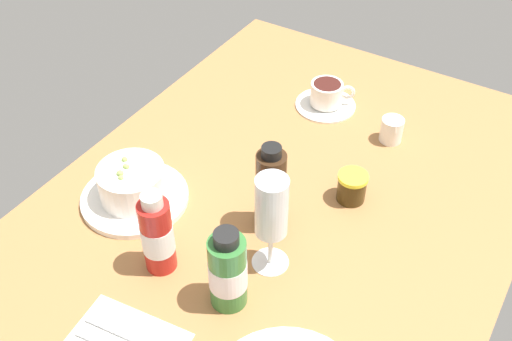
{
  "coord_description": "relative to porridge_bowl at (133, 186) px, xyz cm",
  "views": [
    {
      "loc": [
        76.18,
        38.88,
        81.92
      ],
      "look_at": [
        3.34,
        -5.95,
        5.02
      ],
      "focal_mm": 42.86,
      "sensor_mm": 36.0,
      "label": 1
    }
  ],
  "objects": [
    {
      "name": "creamer_jug",
      "position": [
        -42.41,
        34.35,
        -0.89
      ],
      "size": [
        5.55,
        4.79,
        5.89
      ],
      "color": "white",
      "rests_on": "ground_plane"
    },
    {
      "name": "sauce_bottle_green",
      "position": [
        9.72,
        27.86,
        3.47
      ],
      "size": [
        6.15,
        6.15,
        15.75
      ],
      "color": "#337233",
      "rests_on": "ground_plane"
    },
    {
      "name": "jam_jar",
      "position": [
        -21.9,
        34.69,
        -0.66
      ],
      "size": [
        5.71,
        5.71,
        5.91
      ],
      "color": "#3A2A0F",
      "rests_on": "ground_plane"
    },
    {
      "name": "coffee_cup",
      "position": [
        -46.35,
        17.16,
        -1.08
      ],
      "size": [
        13.63,
        13.63,
        5.98
      ],
      "color": "white",
      "rests_on": "ground_plane"
    },
    {
      "name": "wine_glass",
      "position": [
        -0.39,
        29.66,
        8.95
      ],
      "size": [
        6.41,
        6.41,
        19.22
      ],
      "color": "white",
      "rests_on": "ground_plane"
    },
    {
      "name": "sauce_bottle_brown",
      "position": [
        -8.32,
        24.91,
        4.65
      ],
      "size": [
        5.42,
        5.42,
        18.03
      ],
      "color": "#382314",
      "rests_on": "ground_plane"
    },
    {
      "name": "sauce_bottle_red",
      "position": [
        9.74,
        14.07,
        3.8
      ],
      "size": [
        5.42,
        5.42,
        16.5
      ],
      "color": "#B21E19",
      "rests_on": "ground_plane"
    },
    {
      "name": "porridge_bowl",
      "position": [
        0.0,
        0.0,
        0.0
      ],
      "size": [
        20.33,
        20.33,
        8.53
      ],
      "color": "white",
      "rests_on": "ground_plane"
    },
    {
      "name": "ground_plane",
      "position": [
        -17.82,
        24.06,
        -5.15
      ],
      "size": [
        110.0,
        84.0,
        3.0
      ],
      "primitive_type": "cube",
      "color": "#9E6B3D"
    }
  ]
}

